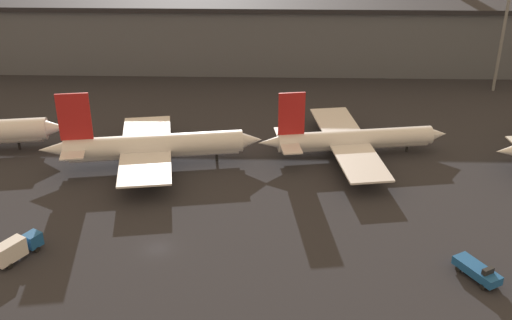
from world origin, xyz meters
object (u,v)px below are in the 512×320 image
at_px(service_vehicle_0, 477,271).
at_px(service_vehicle_1, 16,248).
at_px(airplane_2, 353,140).
at_px(airplane_1, 152,146).

height_order(service_vehicle_0, service_vehicle_1, service_vehicle_1).
relative_size(airplane_2, service_vehicle_0, 5.00).
bearing_deg(airplane_2, service_vehicle_1, -154.57).
bearing_deg(airplane_1, service_vehicle_0, -42.31).
xyz_separation_m(airplane_2, service_vehicle_1, (-52.27, -35.87, -1.25)).
height_order(airplane_2, service_vehicle_1, airplane_2).
relative_size(airplane_1, service_vehicle_1, 5.45).
xyz_separation_m(airplane_1, airplane_2, (37.72, 5.12, -0.54)).
height_order(airplane_1, service_vehicle_0, airplane_1).
bearing_deg(airplane_1, service_vehicle_1, -124.36).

